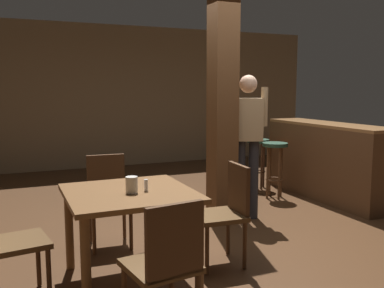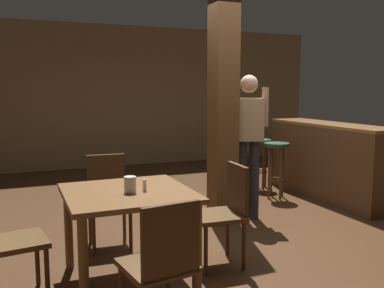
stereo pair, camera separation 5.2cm
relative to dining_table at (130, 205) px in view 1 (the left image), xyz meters
The scene contains 15 objects.
ground_plane 1.78m from the dining_table, 26.00° to the left, with size 10.80×10.80×0.00m, color #422816.
wall_back 5.49m from the dining_table, 74.05° to the left, with size 8.00×0.10×2.80m, color #756047.
pillar 1.96m from the dining_table, 38.31° to the left, with size 0.28×0.28×2.80m, color brown.
dining_table is the anchor object (origin of this frame).
chair_west 0.93m from the dining_table, behind, with size 0.48×0.48×0.89m.
chair_north 0.88m from the dining_table, 89.10° to the left, with size 0.45×0.45×0.89m.
chair_south 0.91m from the dining_table, 90.95° to the right, with size 0.48×0.48×0.89m.
chair_east 0.88m from the dining_table, ahead, with size 0.45×0.45×0.89m.
napkin_cup 0.20m from the dining_table, 88.44° to the right, with size 0.10×0.10×0.13m, color beige.
salt_shaker 0.21m from the dining_table, 24.85° to the right, with size 0.03×0.03×0.10m, color silver.
standing_person 2.08m from the dining_table, 32.12° to the left, with size 0.46×0.31×1.72m.
bar_counter 3.55m from the dining_table, 24.89° to the left, with size 0.56×2.15×1.07m.
bar_stool_near 3.16m from the dining_table, 34.37° to the left, with size 0.36×0.36×0.80m.
bar_stool_mid 3.62m from the dining_table, 41.49° to the left, with size 0.34×0.34×0.77m.
bar_stool_far 3.91m from the dining_table, 47.73° to the left, with size 0.36×0.36×0.77m.
Camera 1 is at (-2.36, -4.00, 1.57)m, focal length 40.00 mm.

